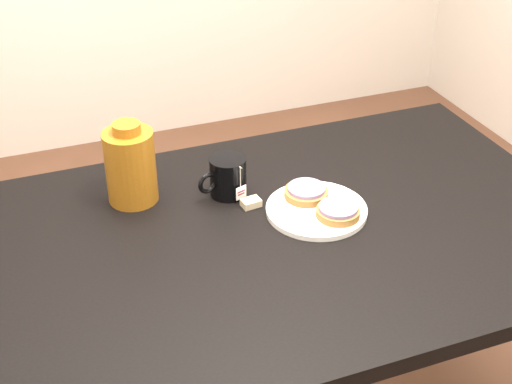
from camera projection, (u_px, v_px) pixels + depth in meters
table at (287, 257)px, 1.67m from camera, size 1.40×0.90×0.75m
plate at (316, 209)px, 1.68m from camera, size 0.24×0.24×0.02m
bagel_back at (306, 192)px, 1.71m from camera, size 0.15×0.15×0.03m
bagel_front at (338, 211)px, 1.64m from camera, size 0.14×0.14×0.03m
mug at (227, 177)px, 1.73m from camera, size 0.14×0.11×0.10m
teabag_pouch at (251, 203)px, 1.70m from camera, size 0.05×0.04×0.02m
bagel_package at (131, 165)px, 1.68m from camera, size 0.14×0.14×0.20m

